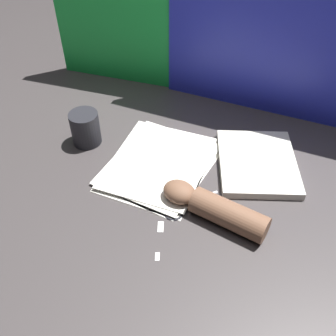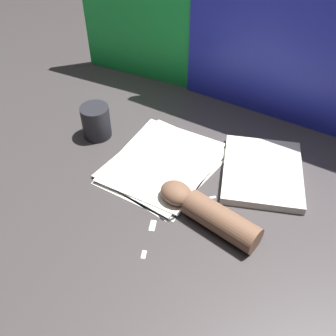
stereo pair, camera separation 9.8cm
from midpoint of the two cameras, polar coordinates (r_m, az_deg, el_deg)
ground_plane at (r=1.04m, az=-1.47°, el=-1.61°), size 6.00×6.00×0.00m
backdrop_panel_left at (r=1.29m, az=-1.25°, el=19.88°), size 0.82×0.13×0.44m
backdrop_panel_center at (r=1.17m, az=15.55°, el=19.22°), size 0.73×0.04×0.57m
paper_stack at (r=1.07m, az=-3.94°, el=0.40°), size 0.28×0.32×0.01m
book_closed at (r=1.09m, az=10.34°, el=0.63°), size 0.29×0.31×0.02m
scissors at (r=0.97m, az=-1.36°, el=-5.44°), size 0.13×0.16×0.01m
hand_forearm at (r=0.93m, az=3.89°, el=-6.02°), size 0.27×0.10×0.06m
paper_scrap_near at (r=0.94m, az=-4.12°, el=-8.65°), size 0.03×0.03×0.00m
paper_scrap_mid at (r=0.89m, az=-4.80°, el=-12.86°), size 0.02×0.02×0.00m
mug at (r=1.16m, az=-14.32°, el=5.51°), size 0.08×0.08×0.10m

